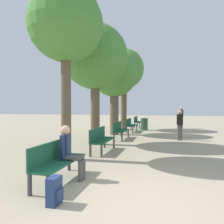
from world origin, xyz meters
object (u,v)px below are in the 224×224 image
at_px(bench_row_3, 130,124).
at_px(pedestrian_near, 181,116).
at_px(tree_row_1, 95,58).
at_px(bench_row_1, 101,138).
at_px(trash_bin, 144,124).
at_px(backpack, 55,191).
at_px(bench_row_2, 120,129).
at_px(bench_row_0, 57,158).
at_px(person_seated, 70,151).
at_px(tree_row_0, 66,26).
at_px(tree_row_3, 124,70).
at_px(pedestrian_mid, 180,123).
at_px(tree_row_2, 114,75).
at_px(bench_row_4, 137,121).

distance_m(bench_row_3, pedestrian_near, 5.01).
bearing_deg(tree_row_1, bench_row_1, -64.08).
bearing_deg(trash_bin, backpack, -91.10).
height_order(bench_row_2, tree_row_1, tree_row_1).
distance_m(bench_row_0, person_seated, 0.35).
relative_size(tree_row_0, pedestrian_near, 3.26).
relative_size(tree_row_3, pedestrian_mid, 3.89).
bearing_deg(tree_row_3, bench_row_2, -81.06).
bearing_deg(bench_row_0, tree_row_2, 94.99).
height_order(bench_row_0, pedestrian_near, pedestrian_near).
bearing_deg(bench_row_3, pedestrian_mid, -44.99).
height_order(bench_row_0, bench_row_2, same).
relative_size(bench_row_4, tree_row_2, 0.35).
height_order(bench_row_1, bench_row_4, same).
relative_size(tree_row_1, trash_bin, 6.24).
bearing_deg(bench_row_2, tree_row_0, -98.91).
distance_m(tree_row_3, pedestrian_mid, 6.87).
relative_size(tree_row_2, trash_bin, 5.92).
height_order(tree_row_2, person_seated, tree_row_2).
bearing_deg(tree_row_2, bench_row_0, -85.01).
bearing_deg(tree_row_1, tree_row_2, 90.00).
height_order(bench_row_1, trash_bin, bench_row_1).
relative_size(bench_row_2, pedestrian_mid, 1.17).
distance_m(bench_row_0, trash_bin, 11.57).
bearing_deg(bench_row_2, tree_row_2, 112.60).
distance_m(bench_row_0, bench_row_3, 10.19).
relative_size(bench_row_3, trash_bin, 2.08).
bearing_deg(pedestrian_near, bench_row_0, -104.26).
height_order(tree_row_1, pedestrian_near, tree_row_1).
xyz_separation_m(bench_row_1, bench_row_3, (0.00, 6.79, 0.00)).
relative_size(bench_row_1, trash_bin, 2.08).
relative_size(bench_row_3, tree_row_1, 0.33).
xyz_separation_m(bench_row_2, pedestrian_near, (3.49, 6.96, 0.45)).
height_order(tree_row_3, backpack, tree_row_3).
distance_m(tree_row_2, tree_row_3, 3.07).
bearing_deg(bench_row_0, trash_bin, 86.04).
bearing_deg(bench_row_2, person_seated, -87.91).
bearing_deg(pedestrian_mid, bench_row_0, -113.30).
bearing_deg(trash_bin, bench_row_1, -95.61).
distance_m(bench_row_1, bench_row_3, 6.79).
bearing_deg(trash_bin, tree_row_2, -117.76).
distance_m(bench_row_3, person_seated, 9.99).
xyz_separation_m(backpack, pedestrian_near, (2.94, 14.84, 0.75)).
distance_m(bench_row_4, tree_row_2, 5.95).
bearing_deg(backpack, person_seated, 103.71).
bearing_deg(trash_bin, bench_row_3, -120.61).
height_order(bench_row_1, bench_row_3, same).
relative_size(bench_row_1, tree_row_3, 0.30).
bearing_deg(bench_row_2, bench_row_0, -90.00).
bearing_deg(bench_row_0, tree_row_1, 98.64).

